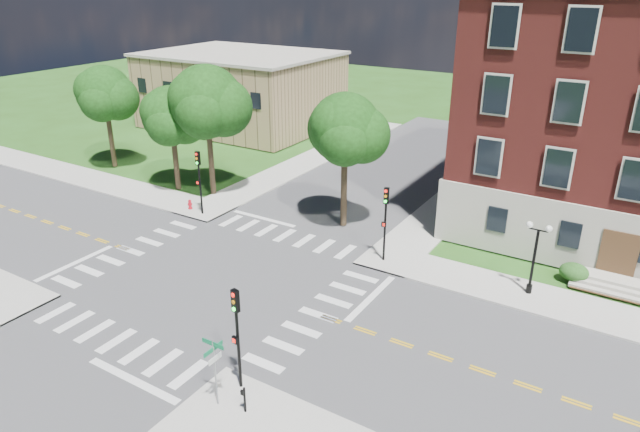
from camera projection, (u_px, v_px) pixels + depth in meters
The scene contains 19 objects.
ground at pixel (215, 280), 33.61m from camera, with size 160.00×160.00×0.00m, color #254B15.
road_ew at pixel (215, 279), 33.61m from camera, with size 90.00×12.00×0.01m, color #3D3D3F.
road_ns at pixel (215, 279), 33.61m from camera, with size 12.00×90.00×0.01m, color #3D3D3F.
sidewalk_ne at pixel (543, 242), 38.17m from camera, with size 34.00×34.00×0.12m.
sidewalk_nw at pixel (200, 167), 53.06m from camera, with size 34.00×34.00×0.12m.
crosswalk_east at pixel (318, 315), 30.12m from camera, with size 2.20×10.20×0.02m, color silver, non-canonical shape.
stop_bar_east at pixel (371, 298), 31.70m from camera, with size 0.40×5.50×0.00m, color silver.
secondary_building at pixel (241, 89), 66.05m from camera, with size 20.40×15.40×8.30m.
tree_a at pixel (104, 93), 50.40m from camera, with size 4.88×4.88×9.21m.
tree_b at pixel (171, 115), 45.07m from camera, with size 4.66×4.66×8.52m.
tree_c at pixel (207, 102), 43.57m from camera, with size 5.65×5.65×10.32m.
tree_d at pixel (345, 129), 37.95m from camera, with size 4.81×4.81×9.43m.
traffic_signal_se at pixel (237, 327), 23.55m from camera, with size 0.36×0.42×4.80m.
traffic_signal_ne at pixel (385, 215), 34.47m from camera, with size 0.38×0.45×4.80m.
traffic_signal_nw at pixel (199, 175), 41.37m from camera, with size 0.33×0.36×4.80m.
twin_lamp_west at pixel (535, 254), 31.08m from camera, with size 1.36×0.36×4.23m.
street_sign_pole at pixel (214, 361), 22.88m from camera, with size 1.10×1.10×3.10m.
push_button_post at pixel (244, 399), 23.04m from camera, with size 0.14×0.21×1.20m.
fire_hydrant at pixel (190, 205), 43.27m from camera, with size 0.35×0.35×0.75m.
Camera 1 is at (20.78, -21.77, 16.63)m, focal length 32.00 mm.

